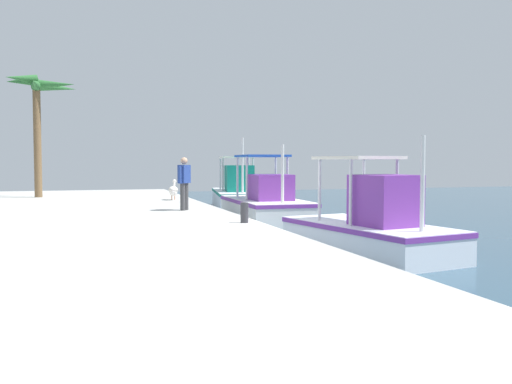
% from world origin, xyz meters
% --- Properties ---
extents(quay_pier, '(36.00, 10.00, 0.80)m').
position_xyz_m(quay_pier, '(0.00, -5.00, 0.40)').
color(quay_pier, '#B2B2AD').
rests_on(quay_pier, ground).
extents(fishing_boat_nearest, '(6.53, 3.20, 3.44)m').
position_xyz_m(fishing_boat_nearest, '(-13.31, 3.03, 0.72)').
color(fishing_boat_nearest, white).
rests_on(fishing_boat_nearest, ground).
extents(fishing_boat_second, '(5.30, 2.36, 2.91)m').
position_xyz_m(fishing_boat_second, '(-5.63, 1.99, 0.69)').
color(fishing_boat_second, white).
rests_on(fishing_boat_second, ground).
extents(fishing_boat_third, '(5.31, 2.97, 2.92)m').
position_xyz_m(fishing_boat_third, '(0.99, 2.58, 0.66)').
color(fishing_boat_third, white).
rests_on(fishing_boat_third, ground).
extents(pelican, '(0.97, 0.52, 0.82)m').
position_xyz_m(pelican, '(-8.90, -0.86, 1.20)').
color(pelican, tan).
rests_on(pelican, quay_pier).
extents(fisherman_standing, '(0.50, 0.46, 1.68)m').
position_xyz_m(fisherman_standing, '(-4.06, -1.26, 1.73)').
color(fisherman_standing, '#3F3F42').
rests_on(fisherman_standing, quay_pier).
extents(mooring_bollard_nearest, '(0.20, 0.20, 0.51)m').
position_xyz_m(mooring_bollard_nearest, '(0.02, -0.45, 1.06)').
color(mooring_bollard_nearest, '#333338').
rests_on(mooring_bollard_nearest, quay_pier).
extents(palm_tree, '(3.33, 3.07, 5.27)m').
position_xyz_m(palm_tree, '(-12.39, -6.07, 5.14)').
color(palm_tree, brown).
rests_on(palm_tree, quay_pier).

